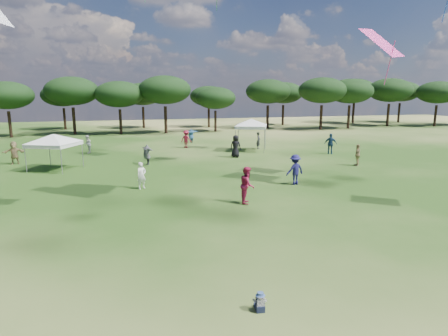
# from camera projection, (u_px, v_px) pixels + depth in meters

# --- Properties ---
(tree_line) EXTENTS (108.78, 17.63, 7.77)m
(tree_line) POSITION_uv_depth(u_px,v_px,m) (156.00, 92.00, 52.04)
(tree_line) COLOR black
(tree_line) RESTS_ON ground
(tent_left) EXTENTS (5.21, 5.21, 2.83)m
(tent_left) POSITION_uv_depth(u_px,v_px,m) (53.00, 136.00, 26.13)
(tent_left) COLOR gray
(tent_left) RESTS_ON ground
(tent_right) EXTENTS (5.13, 5.13, 3.28)m
(tent_right) POSITION_uv_depth(u_px,v_px,m) (251.00, 120.00, 34.55)
(tent_right) COLOR gray
(tent_right) RESTS_ON ground
(toddler) EXTENTS (0.35, 0.39, 0.51)m
(toddler) POSITION_uv_depth(u_px,v_px,m) (260.00, 302.00, 9.38)
(toddler) COLOR black
(toddler) RESTS_ON ground
(festival_crowd) EXTENTS (28.19, 24.12, 1.89)m
(festival_crowd) POSITION_uv_depth(u_px,v_px,m) (177.00, 151.00, 29.34)
(festival_crowd) COLOR #45454A
(festival_crowd) RESTS_ON ground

